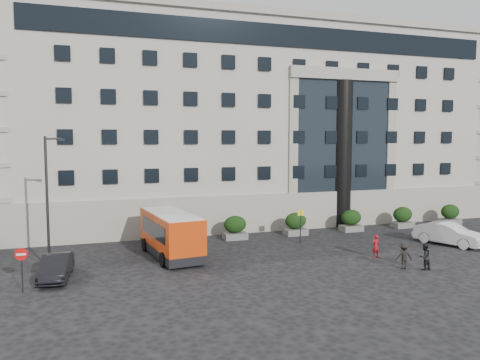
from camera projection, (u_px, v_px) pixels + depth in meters
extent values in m
plane|color=black|center=(255.00, 266.00, 28.92)|extent=(120.00, 120.00, 0.00)
cube|color=#A0998D|center=(238.00, 128.00, 50.83)|extent=(44.00, 24.00, 18.00)
cylinder|color=black|center=(341.00, 154.00, 41.83)|extent=(1.80, 1.80, 13.00)
cube|color=#545452|center=(169.00, 240.00, 35.04)|extent=(1.80, 1.20, 0.50)
ellipsoid|color=black|center=(169.00, 228.00, 34.96)|extent=(1.80, 1.26, 1.34)
cube|color=#545452|center=(235.00, 236.00, 36.66)|extent=(1.80, 1.20, 0.50)
ellipsoid|color=black|center=(235.00, 224.00, 36.58)|extent=(1.80, 1.26, 1.34)
cube|color=#545452|center=(296.00, 232.00, 38.27)|extent=(1.80, 1.20, 0.50)
ellipsoid|color=black|center=(296.00, 221.00, 38.19)|extent=(1.80, 1.26, 1.34)
cube|color=#545452|center=(351.00, 228.00, 39.89)|extent=(1.80, 1.20, 0.50)
ellipsoid|color=black|center=(351.00, 217.00, 39.81)|extent=(1.80, 1.26, 1.34)
cube|color=#545452|center=(402.00, 225.00, 41.50)|extent=(1.80, 1.20, 0.50)
ellipsoid|color=black|center=(403.00, 214.00, 41.42)|extent=(1.80, 1.26, 1.34)
cube|color=#545452|center=(450.00, 221.00, 43.12)|extent=(1.80, 1.20, 0.50)
ellipsoid|color=black|center=(450.00, 212.00, 43.04)|extent=(1.80, 1.26, 1.34)
cylinder|color=#262628|center=(47.00, 204.00, 27.69)|extent=(0.16, 0.16, 8.00)
cylinder|color=#262628|center=(53.00, 139.00, 27.49)|extent=(0.90, 0.12, 0.12)
cube|color=black|center=(61.00, 140.00, 27.64)|extent=(0.35, 0.18, 0.14)
cylinder|color=#262628|center=(301.00, 227.00, 35.26)|extent=(0.08, 0.08, 2.50)
cube|color=yellow|center=(301.00, 213.00, 35.17)|extent=(0.50, 0.06, 0.45)
cylinder|color=#262628|center=(22.00, 271.00, 23.85)|extent=(0.08, 0.08, 2.20)
cylinder|color=red|center=(21.00, 254.00, 23.71)|extent=(0.64, 0.05, 0.64)
cube|color=white|center=(21.00, 254.00, 23.67)|extent=(0.45, 0.04, 0.10)
cube|color=#C53509|center=(171.00, 231.00, 31.10)|extent=(3.29, 7.25, 2.35)
cube|color=black|center=(171.00, 250.00, 31.21)|extent=(3.33, 7.30, 0.55)
cube|color=black|center=(171.00, 228.00, 31.08)|extent=(3.15, 5.73, 1.05)
cube|color=silver|center=(171.00, 214.00, 31.00)|extent=(3.12, 6.89, 0.18)
cylinder|color=black|center=(163.00, 260.00, 28.68)|extent=(0.39, 0.93, 0.90)
cylinder|color=black|center=(200.00, 255.00, 29.71)|extent=(0.39, 0.93, 0.90)
cylinder|color=black|center=(145.00, 245.00, 32.71)|extent=(0.39, 0.93, 0.90)
cylinder|color=black|center=(178.00, 242.00, 33.74)|extent=(0.39, 0.93, 0.90)
cube|color=maroon|center=(7.00, 212.00, 41.53)|extent=(2.22, 3.32, 2.23)
cube|color=maroon|center=(1.00, 220.00, 39.33)|extent=(2.04, 1.53, 1.52)
cylinder|color=black|center=(14.00, 227.00, 39.73)|extent=(0.27, 0.76, 0.75)
cylinder|color=black|center=(21.00, 221.00, 42.56)|extent=(0.27, 0.76, 0.75)
imported|color=black|center=(56.00, 267.00, 26.13)|extent=(1.86, 4.34, 1.39)
imported|color=black|center=(35.00, 223.00, 39.19)|extent=(3.23, 5.88, 1.56)
imported|color=silver|center=(449.00, 234.00, 34.67)|extent=(3.60, 5.24, 1.64)
imported|color=maroon|center=(376.00, 246.00, 30.90)|extent=(0.59, 0.42, 1.54)
imported|color=black|center=(425.00, 257.00, 28.02)|extent=(0.85, 0.71, 1.58)
imported|color=black|center=(404.00, 256.00, 28.23)|extent=(1.12, 0.81, 1.57)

